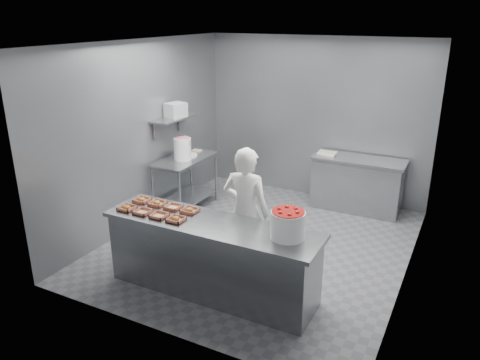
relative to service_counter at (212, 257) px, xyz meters
name	(u,v)px	position (x,y,z in m)	size (l,w,h in m)	color
floor	(260,244)	(0.00, 1.35, -0.45)	(4.50, 4.50, 0.00)	#4C4C51
ceiling	(263,43)	(0.00, 1.35, 2.35)	(4.50, 4.50, 0.00)	white
wall_back	(315,119)	(0.00, 3.60, 0.95)	(4.00, 0.04, 2.80)	slate
wall_left	(142,134)	(-2.00, 1.35, 0.95)	(0.04, 4.50, 2.80)	slate
wall_right	(418,173)	(2.00, 1.35, 0.95)	(0.04, 4.50, 2.80)	slate
service_counter	(212,257)	(0.00, 0.00, 0.00)	(2.60, 0.70, 0.90)	slate
prep_table	(186,176)	(-1.65, 1.95, 0.14)	(0.60, 1.20, 0.90)	slate
back_counter	(357,184)	(0.90, 3.25, 0.00)	(1.50, 0.60, 0.90)	slate
wall_shelf	(174,118)	(-1.82, 1.95, 1.10)	(0.35, 0.90, 0.03)	slate
tray_0	(127,208)	(-1.10, -0.14, 0.47)	(0.19, 0.18, 0.06)	tan
tray_1	(143,212)	(-0.86, -0.14, 0.47)	(0.19, 0.18, 0.04)	tan
tray_2	(159,215)	(-0.62, -0.14, 0.47)	(0.19, 0.18, 0.04)	tan
tray_3	(176,219)	(-0.38, -0.14, 0.47)	(0.19, 0.18, 0.06)	tan
tray_4	(142,200)	(-1.10, 0.14, 0.47)	(0.19, 0.18, 0.06)	tan
tray_5	(157,203)	(-0.86, 0.14, 0.47)	(0.19, 0.18, 0.06)	tan
tray_6	(173,207)	(-0.62, 0.14, 0.47)	(0.19, 0.18, 0.04)	tan
tray_7	(190,210)	(-0.38, 0.14, 0.47)	(0.19, 0.18, 0.06)	tan
worker	(246,212)	(0.14, 0.60, 0.38)	(0.61, 0.40, 1.66)	white
strawberry_tub	(288,224)	(0.91, 0.05, 0.61)	(0.37, 0.37, 0.31)	white
glaze_bucket	(182,148)	(-1.64, 1.88, 0.63)	(0.29, 0.28, 0.43)	white
bucket_lid	(187,155)	(-1.69, 2.08, 0.46)	(0.32, 0.32, 0.03)	white
rag	(196,151)	(-1.70, 2.39, 0.46)	(0.15, 0.13, 0.02)	#CCB28C
appliance	(176,110)	(-1.82, 2.00, 1.22)	(0.26, 0.30, 0.22)	gray
paper_stack	(327,153)	(0.36, 3.25, 0.46)	(0.30, 0.22, 0.04)	silver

